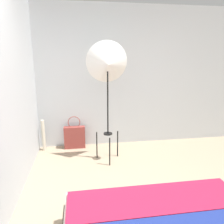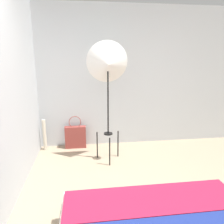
{
  "view_description": "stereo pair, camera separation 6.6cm",
  "coord_description": "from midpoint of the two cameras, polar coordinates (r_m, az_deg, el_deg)",
  "views": [
    {
      "loc": [
        -0.63,
        -1.66,
        1.66
      ],
      "look_at": [
        -0.14,
        1.48,
        0.87
      ],
      "focal_mm": 35.0,
      "sensor_mm": 36.0,
      "label": 1
    },
    {
      "loc": [
        -0.56,
        -1.67,
        1.66
      ],
      "look_at": [
        -0.14,
        1.48,
        0.87
      ],
      "focal_mm": 35.0,
      "sensor_mm": 36.0,
      "label": 2
    }
  ],
  "objects": [
    {
      "name": "photo_umbrella",
      "position": [
        3.37,
        -1.74,
        12.39
      ],
      "size": [
        0.65,
        0.38,
        1.92
      ],
      "color": "black",
      "rests_on": "ground_plane"
    },
    {
      "name": "tote_bag",
      "position": [
        4.2,
        -10.18,
        -6.41
      ],
      "size": [
        0.39,
        0.12,
        0.62
      ],
      "color": "brown",
      "rests_on": "ground_plane"
    },
    {
      "name": "wall_back",
      "position": [
        4.15,
        -0.49,
        8.95
      ],
      "size": [
        8.0,
        0.05,
        2.6
      ],
      "color": "#B7BCC1",
      "rests_on": "ground_plane"
    },
    {
      "name": "wall_side_left",
      "position": [
        2.81,
        -25.76,
        5.17
      ],
      "size": [
        0.05,
        8.0,
        2.6
      ],
      "color": "#B7BCC1",
      "rests_on": "ground_plane"
    },
    {
      "name": "paper_roll",
      "position": [
        4.2,
        -17.92,
        -5.82
      ],
      "size": [
        0.06,
        0.06,
        0.58
      ],
      "color": "beige",
      "rests_on": "ground_plane"
    }
  ]
}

